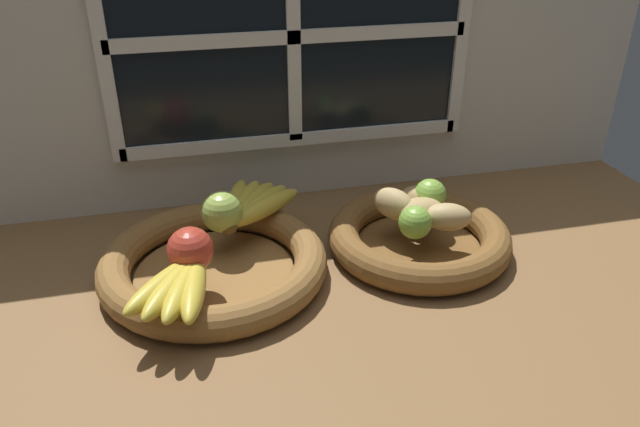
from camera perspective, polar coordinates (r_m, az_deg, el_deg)
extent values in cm
cube|color=brown|center=(98.21, 1.10, -6.12)|extent=(140.00, 90.00, 3.00)
cube|color=silver|center=(113.30, -2.74, 14.79)|extent=(140.00, 3.00, 55.00)
cube|color=black|center=(110.70, -2.58, 16.33)|extent=(64.00, 0.80, 38.00)
cube|color=white|center=(110.12, -2.52, 16.26)|extent=(2.40, 1.20, 38.00)
cube|color=white|center=(110.12, -2.52, 16.26)|extent=(64.00, 1.20, 2.40)
cube|color=white|center=(108.67, -19.85, 14.51)|extent=(2.40, 1.20, 40.40)
cube|color=white|center=(120.39, 13.25, 16.63)|extent=(2.40, 1.20, 40.40)
cube|color=white|center=(115.64, -2.32, 7.02)|extent=(64.00, 1.20, 2.40)
cylinder|color=brown|center=(97.15, -9.86, -5.60)|extent=(24.86, 24.86, 1.00)
torus|color=brown|center=(96.03, -9.96, -4.59)|extent=(35.41, 35.41, 5.10)
cylinder|color=brown|center=(103.83, 9.19, -3.11)|extent=(20.77, 20.77, 1.00)
torus|color=brown|center=(102.79, 9.28, -2.14)|extent=(30.43, 30.43, 5.10)
sphere|color=#B73828|center=(88.58, -12.10, -3.37)|extent=(6.72, 6.72, 6.72)
sphere|color=#99B74C|center=(97.79, -9.19, 0.14)|extent=(6.69, 6.69, 6.69)
ellipsoid|color=gold|center=(85.21, -14.49, -6.47)|extent=(12.46, 13.64, 3.26)
ellipsoid|color=gold|center=(84.46, -13.68, -6.70)|extent=(10.47, 14.82, 3.26)
ellipsoid|color=gold|center=(83.92, -12.77, -6.84)|extent=(8.10, 15.46, 3.26)
ellipsoid|color=gold|center=(83.61, -11.80, -6.86)|extent=(5.44, 15.55, 3.26)
sphere|color=brown|center=(89.92, -11.37, -4.06)|extent=(2.93, 2.93, 2.93)
ellipsoid|color=gold|center=(102.07, -5.22, 0.58)|extent=(14.98, 12.20, 3.20)
ellipsoid|color=gold|center=(102.87, -5.81, 0.78)|extent=(13.59, 13.90, 3.20)
ellipsoid|color=gold|center=(103.52, -6.46, 0.93)|extent=(11.81, 15.21, 3.20)
ellipsoid|color=gold|center=(104.00, -7.16, 1.03)|extent=(9.69, 16.09, 3.20)
ellipsoid|color=gold|center=(104.31, -7.89, 1.06)|extent=(7.31, 16.51, 3.20)
sphere|color=brown|center=(97.27, -8.58, -1.14)|extent=(2.88, 2.88, 2.88)
ellipsoid|color=tan|center=(101.37, 6.96, 0.91)|extent=(8.12, 9.10, 5.20)
ellipsoid|color=#A38451|center=(104.93, 9.59, 1.43)|extent=(9.34, 8.08, 4.28)
ellipsoid|color=tan|center=(100.47, 9.48, 0.21)|extent=(8.49, 6.43, 4.44)
ellipsoid|color=tan|center=(99.12, 11.96, -0.45)|extent=(8.95, 6.77, 4.47)
sphere|color=#7AAD3D|center=(96.11, 8.93, -0.84)|extent=(5.30, 5.30, 5.30)
sphere|color=#7AAD3D|center=(104.58, 10.26, 1.70)|extent=(5.67, 5.67, 5.67)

